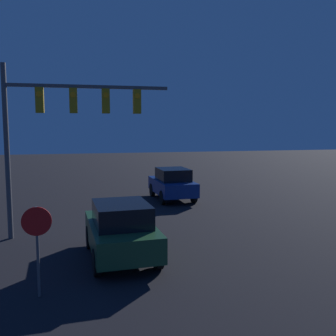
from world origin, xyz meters
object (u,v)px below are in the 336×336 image
traffic_signal_mast (61,117)px  stop_sign (37,235)px  car_far (172,183)px  car_near (121,230)px

traffic_signal_mast → stop_sign: 5.91m
car_far → stop_sign: size_ratio=1.88×
traffic_signal_mast → stop_sign: size_ratio=2.86×
traffic_signal_mast → car_far: bearing=45.9°
car_near → car_far: size_ratio=1.01×
car_far → stop_sign: 12.42m
car_far → stop_sign: stop_sign is taller
stop_sign → traffic_signal_mast: bearing=85.6°
car_far → traffic_signal_mast: (-5.56, -5.73, 3.48)m
traffic_signal_mast → stop_sign: (-0.39, -5.15, -2.87)m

